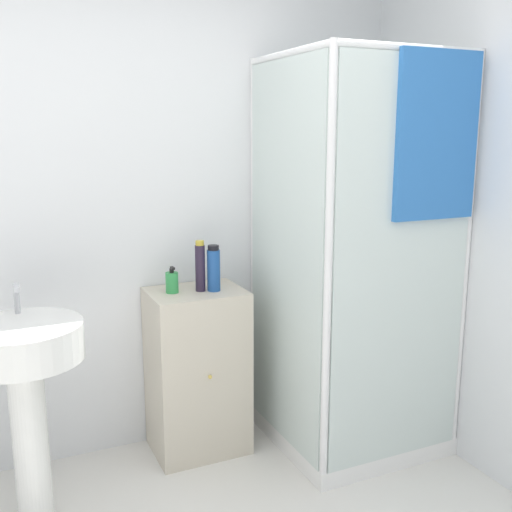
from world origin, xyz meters
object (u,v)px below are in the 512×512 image
at_px(soap_dispenser, 172,282).
at_px(shampoo_bottle_blue, 214,269).
at_px(sink, 25,373).
at_px(shampoo_bottle_tall_black, 200,267).

relative_size(soap_dispenser, shampoo_bottle_blue, 0.58).
bearing_deg(sink, shampoo_bottle_tall_black, 17.12).
relative_size(sink, soap_dispenser, 7.58).
bearing_deg(soap_dispenser, shampoo_bottle_tall_black, -10.90).
bearing_deg(soap_dispenser, sink, -157.97).
bearing_deg(shampoo_bottle_blue, soap_dispenser, 165.80).
bearing_deg(shampoo_bottle_blue, shampoo_bottle_tall_black, 158.79).
height_order(soap_dispenser, shampoo_bottle_blue, shampoo_bottle_blue).
relative_size(shampoo_bottle_tall_black, shampoo_bottle_blue, 1.11).
height_order(sink, shampoo_bottle_blue, shampoo_bottle_blue).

